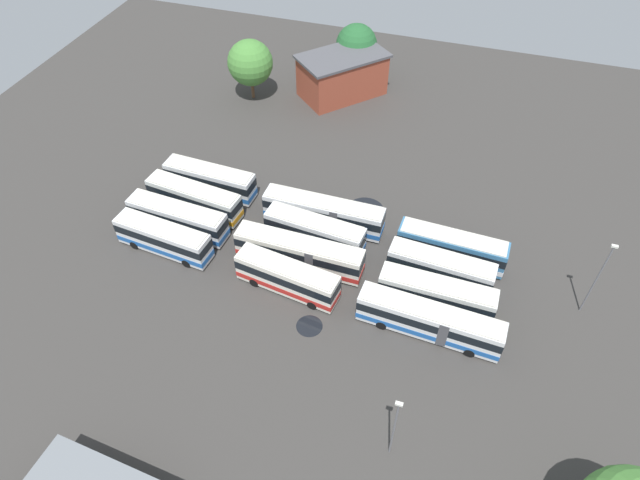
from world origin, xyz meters
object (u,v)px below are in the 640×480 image
Objects in this scene: tree_west_edge at (356,45)px; tree_northeast at (250,63)px; depot_building at (342,75)px; bus_row2_slot2 at (178,218)px; bus_row2_slot3 at (163,238)px; bus_row0_slot3 at (430,321)px; lamp_post_far_corner at (394,426)px; bus_row0_slot2 at (436,294)px; bus_row2_slot1 at (194,198)px; bus_row2_slot0 at (210,180)px; bus_row1_slot2 at (300,252)px; bus_row0_slot0 at (451,247)px; bus_row1_slot3 at (287,277)px; bus_row0_slot1 at (440,268)px; lamp_post_by_building at (598,277)px; bus_row1_slot1 at (315,232)px; bus_row1_slot0 at (324,213)px.

tree_northeast is at bearing 38.18° from tree_west_edge.
depot_building is at bearing 83.17° from tree_west_edge.
tree_west_edge reaches higher than depot_building.
bus_row2_slot3 is (-0.03, 3.23, -0.00)m from bus_row2_slot2.
lamp_post_far_corner reaches higher than bus_row0_slot3.
bus_row2_slot1 is (28.46, -5.43, 0.00)m from bus_row0_slot2.
bus_row2_slot2 is at bearing -89.53° from bus_row2_slot3.
bus_row2_slot2 is at bearing 75.55° from tree_west_edge.
bus_row2_slot1 is 30.70m from depot_building.
bus_row1_slot2 is at bearing 150.63° from bus_row2_slot0.
lamp_post_far_corner is 0.96× the size of tree_west_edge.
bus_row0_slot0 is 17.35m from bus_row1_slot3.
bus_row2_slot0 is 1.40× the size of lamp_post_far_corner.
bus_row0_slot1 is 14.22m from lamp_post_by_building.
bus_row2_slot3 is (14.89, 5.79, -0.00)m from bus_row1_slot1.
bus_row0_slot3 is at bearing 150.37° from bus_row1_slot1.
bus_row0_slot3 and bus_row1_slot1 have the same top height.
bus_row2_slot0 is at bearing -17.64° from bus_row0_slot2.
tree_west_edge reaches higher than bus_row2_slot2.
bus_row2_slot1 is 1.38× the size of tree_west_edge.
tree_northeast is (3.10, -24.54, 3.58)m from bus_row2_slot1.
bus_row1_slot0 is 28.79m from tree_northeast.
bus_row1_slot0 is 17.40m from bus_row2_slot3.
bus_row0_slot0 is at bearing 120.24° from tree_west_edge.
lamp_post_by_building is at bearing -178.05° from bus_row0_slot1.
bus_row0_slot2 is 29.59m from bus_row2_slot0.
bus_row2_slot0 is 7.03m from bus_row2_slot2.
bus_row2_slot0 is 36.77m from lamp_post_far_corner.
bus_row0_slot2 and bus_row2_slot2 have the same top height.
lamp_post_far_corner reaches higher than bus_row2_slot1.
bus_row0_slot1 is at bearing -170.67° from bus_row2_slot3.
bus_row1_slot1 is at bearing -29.63° from bus_row0_slot3.
bus_row0_slot2 is 0.83× the size of bus_row1_slot2.
bus_row2_slot1 is 34.72m from lamp_post_far_corner.
bus_row2_slot1 is at bearing 74.55° from tree_west_edge.
bus_row2_slot1 is at bearing -4.10° from bus_row0_slot1.
bus_row1_slot2 is 1.22× the size of bus_row2_slot0.
bus_row0_slot2 is 44.30m from tree_west_edge.
lamp_post_far_corner reaches higher than bus_row1_slot3.
bus_row0_slot2 is at bearing 162.36° from bus_row2_slot0.
lamp_post_far_corner is (-27.53, 21.00, 2.52)m from bus_row2_slot1.
lamp_post_by_building reaches higher than bus_row2_slot2.
bus_row0_slot1 is at bearing 168.78° from bus_row2_slot0.
bus_row1_slot1 is 1.00× the size of bus_row2_slot0.
bus_row0_slot3 is 14.94m from bus_row1_slot2.
bus_row2_slot3 is at bearing 90.47° from bus_row2_slot2.
lamp_post_by_building reaches higher than bus_row0_slot3.
bus_row1_slot2 is at bearing -4.61° from bus_row0_slot2.
bus_row2_slot0 is at bearing -5.22° from bus_row1_slot0.
bus_row0_slot2 is 0.98× the size of bus_row2_slot2.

